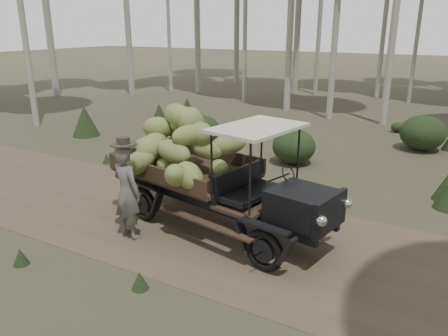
{
  "coord_description": "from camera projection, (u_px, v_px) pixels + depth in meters",
  "views": [
    {
      "loc": [
        3.74,
        -6.73,
        3.89
      ],
      "look_at": [
        -0.18,
        0.19,
        1.28
      ],
      "focal_mm": 35.0,
      "sensor_mm": 36.0,
      "label": 1
    }
  ],
  "objects": [
    {
      "name": "ground",
      "position": [
        227.0,
        234.0,
        8.53
      ],
      "size": [
        120.0,
        120.0,
        0.0
      ],
      "primitive_type": "plane",
      "color": "#473D2B",
      "rests_on": "ground"
    },
    {
      "name": "dirt_track",
      "position": [
        227.0,
        234.0,
        8.53
      ],
      "size": [
        70.0,
        4.0,
        0.01
      ],
      "primitive_type": "cube",
      "color": "brown",
      "rests_on": "ground"
    },
    {
      "name": "banana_truck",
      "position": [
        198.0,
        156.0,
        8.62
      ],
      "size": [
        5.07,
        2.65,
        2.43
      ],
      "rotation": [
        0.0,
        0.0,
        -0.19
      ],
      "color": "black",
      "rests_on": "ground"
    },
    {
      "name": "farmer",
      "position": [
        127.0,
        191.0,
        8.16
      ],
      "size": [
        0.74,
        0.57,
        1.98
      ],
      "rotation": [
        0.0,
        0.0,
        2.94
      ],
      "color": "#5B5853",
      "rests_on": "ground"
    },
    {
      "name": "undergrowth",
      "position": [
        189.0,
        213.0,
        8.14
      ],
      "size": [
        20.14,
        22.81,
        1.4
      ],
      "color": "#233319",
      "rests_on": "ground"
    }
  ]
}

